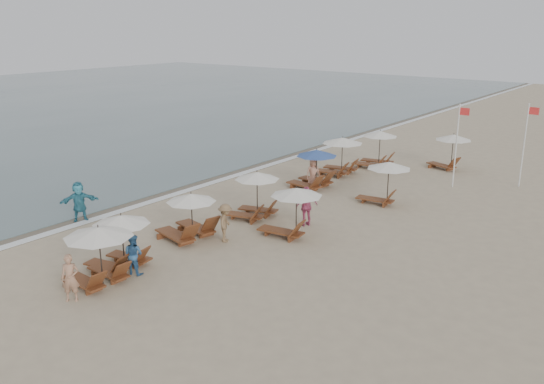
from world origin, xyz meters
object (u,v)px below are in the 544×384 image
Objects in this scene: beachgoer_mid_a at (134,254)px; beachgoer_far_b at (313,173)px; lounger_station_3 at (253,196)px; lounger_station_1 at (119,241)px; beachgoer_near at (70,278)px; inland_station_1 at (383,178)px; beachgoer_mid_b at (226,223)px; beachgoer_far_a at (307,206)px; lounger_station_2 at (187,218)px; inland_station_0 at (289,208)px; flag_pole_near at (457,142)px; waterline_walker at (79,201)px; lounger_station_4 at (312,169)px; lounger_station_6 at (375,150)px; lounger_station_5 at (338,156)px; lounger_station_0 at (97,253)px.

beachgoer_mid_a is 0.90× the size of beachgoer_far_b.
lounger_station_1 is at bearing -92.20° from lounger_station_3.
lounger_station_3 is 10.25m from beachgoer_near.
beachgoer_near is (-3.29, -15.93, -0.57)m from inland_station_1.
beachgoer_mid_b is at bearing 73.91° from lounger_station_1.
lounger_station_3 is at bearing -123.94° from inland_station_1.
lounger_station_2 is at bearing -5.69° from beachgoer_far_a.
inland_station_0 is 12.39m from flag_pole_near.
beachgoer_mid_b is at bearing 45.43° from beachgoer_near.
waterline_walker is (-6.21, -5.26, -0.17)m from lounger_station_3.
lounger_station_4 is at bearing -21.51° from beachgoer_mid_b.
beachgoer_far_a reaches higher than beachgoer_near.
lounger_station_6 is 18.71m from waterline_walker.
lounger_station_2 is 16.21m from lounger_station_6.
beachgoer_far_a is (2.04, 10.90, 0.10)m from beachgoer_near.
beachgoer_far_b is at bearing 96.10° from lounger_station_3.
inland_station_1 is (4.88, -3.68, 0.23)m from lounger_station_5.
beachgoer_far_a is 6.27m from beachgoer_far_b.
lounger_station_5 reaches higher than lounger_station_1.
beachgoer_mid_a is 19.32m from flag_pole_near.
lounger_station_2 is 1.63× the size of beachgoer_mid_b.
beachgoer_mid_a is at bearing 141.47° from beachgoer_mid_b.
lounger_station_5 is (-0.45, 13.16, 0.24)m from lounger_station_2.
lounger_station_3 is 0.53× the size of flag_pole_near.
beachgoer_near is at bearing 144.28° from beachgoer_mid_b.
inland_station_1 is at bearing 76.16° from lounger_station_0.
beachgoer_near reaches higher than beachgoer_mid_a.
lounger_station_0 is 1.68× the size of beachgoer_mid_a.
flag_pole_near is at bearing 63.17° from lounger_station_3.
lounger_station_0 is at bearing -90.61° from waterline_walker.
lounger_station_6 reaches higher than beachgoer_mid_b.
flag_pole_near is at bearing 67.40° from lounger_station_2.
lounger_station_2 is at bearing -141.06° from inland_station_0.
beachgoer_near is at bearing -80.08° from lounger_station_2.
lounger_station_6 is (0.15, 19.99, -0.01)m from lounger_station_1.
flag_pole_near is at bearing -14.09° from lounger_station_6.
lounger_station_4 is (-0.93, 14.95, -0.15)m from lounger_station_0.
lounger_station_0 is 0.96× the size of lounger_station_4.
beachgoer_far_a is (2.88, 8.22, -0.18)m from lounger_station_1.
lounger_station_1 is 0.92× the size of inland_station_1.
lounger_station_1 is 13.59m from lounger_station_4.
lounger_station_5 is 1.06× the size of lounger_station_6.
lounger_station_0 is at bearing -86.43° from lounger_station_4.
lounger_station_3 is at bearing -89.35° from lounger_station_6.
waterline_walker is 20.15m from flag_pole_near.
beachgoer_far_a is at bearing 54.48° from lounger_station_2.
lounger_station_2 is 5.82m from waterline_walker.
waterline_walker is at bearing 158.84° from lounger_station_1.
lounger_station_6 is at bearing 73.63° from lounger_station_5.
lounger_station_5 is at bearing -96.13° from beachgoer_mid_a.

